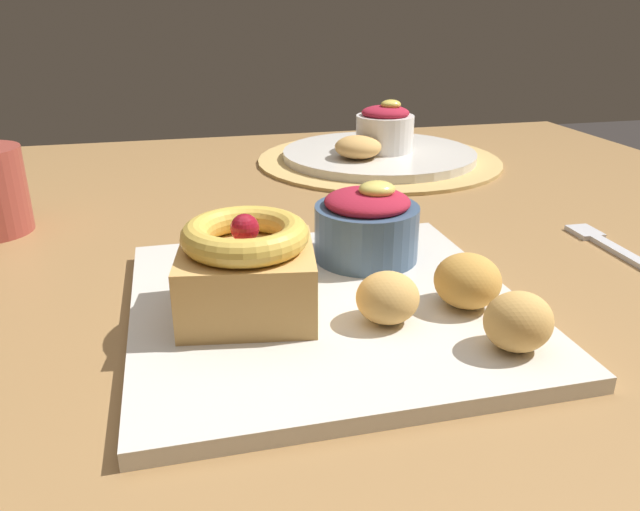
# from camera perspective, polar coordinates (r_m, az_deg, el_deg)

# --- Properties ---
(dining_table) EXTENTS (1.25, 1.08, 0.73)m
(dining_table) POSITION_cam_1_polar(r_m,az_deg,el_deg) (0.66, -2.04, -6.14)
(dining_table) COLOR olive
(dining_table) RESTS_ON ground_plane
(woven_placemat) EXTENTS (0.36, 0.36, 0.00)m
(woven_placemat) POSITION_cam_1_polar(r_m,az_deg,el_deg) (0.94, 5.43, 8.77)
(woven_placemat) COLOR tan
(woven_placemat) RESTS_ON dining_table
(front_plate) EXTENTS (0.29, 0.29, 0.01)m
(front_plate) POSITION_cam_1_polar(r_m,az_deg,el_deg) (0.48, 0.57, -4.66)
(front_plate) COLOR silver
(front_plate) RESTS_ON dining_table
(cake_slice) EXTENTS (0.11, 0.10, 0.08)m
(cake_slice) POSITION_cam_1_polar(r_m,az_deg,el_deg) (0.44, -6.77, -1.17)
(cake_slice) COLOR tan
(cake_slice) RESTS_ON front_plate
(berry_ramekin) EXTENTS (0.09, 0.09, 0.07)m
(berry_ramekin) POSITION_cam_1_polar(r_m,az_deg,el_deg) (0.54, 4.34, 2.84)
(berry_ramekin) COLOR #3D5675
(berry_ramekin) RESTS_ON front_plate
(fritter_front) EXTENTS (0.05, 0.04, 0.04)m
(fritter_front) POSITION_cam_1_polar(r_m,az_deg,el_deg) (0.42, 17.81, -5.82)
(fritter_front) COLOR tan
(fritter_front) RESTS_ON front_plate
(fritter_middle) EXTENTS (0.05, 0.04, 0.04)m
(fritter_middle) POSITION_cam_1_polar(r_m,az_deg,el_deg) (0.44, 6.25, -3.89)
(fritter_middle) COLOR tan
(fritter_middle) RESTS_ON front_plate
(fritter_back) EXTENTS (0.05, 0.05, 0.04)m
(fritter_back) POSITION_cam_1_polar(r_m,az_deg,el_deg) (0.47, 13.44, -2.28)
(fritter_back) COLOR gold
(fritter_back) RESTS_ON front_plate
(back_plate) EXTENTS (0.29, 0.29, 0.01)m
(back_plate) POSITION_cam_1_polar(r_m,az_deg,el_deg) (0.94, 5.45, 9.27)
(back_plate) COLOR silver
(back_plate) RESTS_ON woven_placemat
(back_ramekin) EXTENTS (0.08, 0.08, 0.08)m
(back_ramekin) POSITION_cam_1_polar(r_m,az_deg,el_deg) (0.93, 6.00, 11.57)
(back_ramekin) COLOR white
(back_ramekin) RESTS_ON back_plate
(back_pastry) EXTENTS (0.07, 0.07, 0.03)m
(back_pastry) POSITION_cam_1_polar(r_m,az_deg,el_deg) (0.89, 3.53, 9.95)
(back_pastry) COLOR tan
(back_pastry) RESTS_ON back_plate
(fork) EXTENTS (0.03, 0.13, 0.00)m
(fork) POSITION_cam_1_polar(r_m,az_deg,el_deg) (0.67, 24.85, 0.98)
(fork) COLOR silver
(fork) RESTS_ON dining_table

